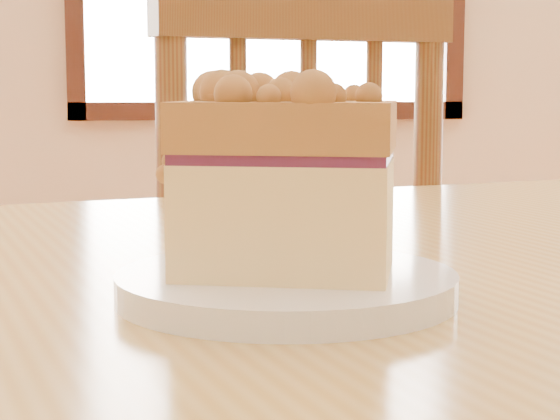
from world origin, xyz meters
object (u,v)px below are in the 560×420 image
cafe_chair_main (257,336)px  cake_slice (284,176)px  plate (286,287)px  cafe_table_main (480,372)px

cafe_chair_main → cake_slice: (-0.06, -0.84, 0.31)m
cafe_chair_main → cake_slice: size_ratio=6.88×
cake_slice → plate: bearing=4.8°
cafe_table_main → cake_slice: size_ratio=10.21×
cafe_table_main → plate: (-0.16, -0.13, 0.10)m
cafe_chair_main → cafe_table_main: bearing=79.2°
cafe_table_main → cafe_chair_main: (-0.10, 0.70, -0.15)m
cafe_table_main → plate: 0.23m
cafe_chair_main → plate: size_ratio=5.14×
cake_slice → cafe_chair_main: bearing=101.3°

